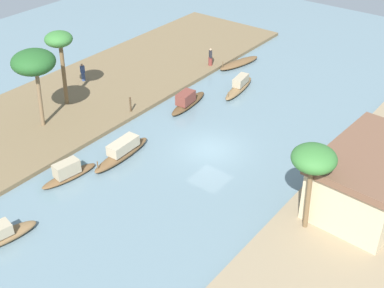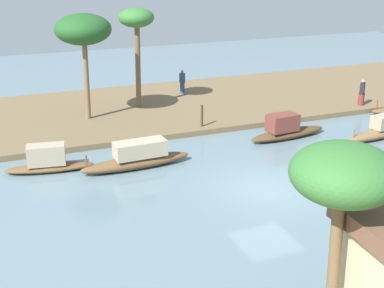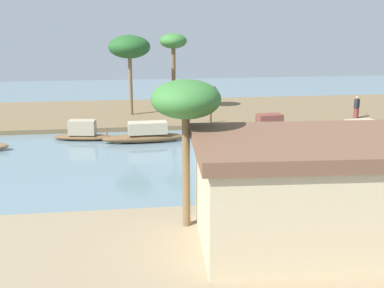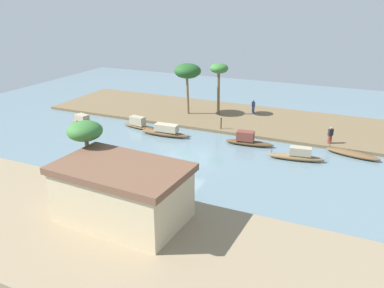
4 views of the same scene
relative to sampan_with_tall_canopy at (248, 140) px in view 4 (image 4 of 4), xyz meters
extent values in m
plane|color=slate|center=(3.92, 5.10, -0.49)|extent=(69.35, 69.35, 0.00)
cube|color=brown|center=(3.92, -7.54, -0.34)|extent=(44.07, 11.03, 0.30)
cube|color=#937F60|center=(3.92, 17.75, -0.34)|extent=(44.07, 11.03, 0.30)
ellipsoid|color=brown|center=(-0.15, -0.02, -0.25)|extent=(4.67, 1.44, 0.48)
cube|color=brown|center=(0.25, 0.03, 0.42)|extent=(1.68, 1.08, 0.87)
ellipsoid|color=brown|center=(18.00, 1.46, -0.23)|extent=(3.83, 1.73, 0.52)
cube|color=tan|center=(18.30, 1.40, 0.35)|extent=(1.61, 1.18, 0.64)
cylinder|color=brown|center=(19.60, 1.14, 0.21)|extent=(0.07, 0.07, 0.47)
ellipsoid|color=brown|center=(8.37, 0.93, -0.22)|extent=(5.17, 1.21, 0.54)
cube|color=tan|center=(8.17, 0.92, 0.41)|extent=(2.39, 1.03, 0.71)
cylinder|color=brown|center=(10.63, 1.02, 0.24)|extent=(0.07, 0.07, 0.49)
ellipsoid|color=brown|center=(-9.20, -1.11, -0.26)|extent=(4.76, 2.09, 0.47)
cylinder|color=brown|center=(-7.22, -1.57, 0.20)|extent=(0.07, 0.07, 0.53)
ellipsoid|color=brown|center=(-4.79, 1.73, -0.24)|extent=(4.82, 1.63, 0.50)
cube|color=tan|center=(-5.10, 1.68, 0.36)|extent=(1.88, 1.02, 0.69)
cylinder|color=brown|center=(-2.72, 2.04, 0.15)|extent=(0.07, 0.07, 0.37)
ellipsoid|color=brown|center=(12.07, -0.12, -0.31)|extent=(3.99, 1.48, 0.36)
cube|color=tan|center=(12.17, -0.14, 0.31)|extent=(1.73, 1.03, 0.90)
cylinder|color=brown|center=(-7.07, -2.85, 0.20)|extent=(0.52, 0.52, 0.78)
cube|color=#232328|center=(-7.07, -2.85, 0.90)|extent=(0.51, 0.49, 0.62)
sphere|color=tan|center=(-7.07, -2.85, 1.31)|extent=(0.21, 0.21, 0.21)
cylinder|color=#33477A|center=(2.15, -9.60, 0.19)|extent=(0.42, 0.42, 0.76)
cube|color=#33477A|center=(2.15, -9.60, 0.87)|extent=(0.43, 0.37, 0.60)
sphere|color=#9E7556|center=(2.15, -9.60, 1.27)|extent=(0.21, 0.21, 0.21)
cylinder|color=#4C3823|center=(3.65, -2.65, 0.41)|extent=(0.14, 0.14, 1.20)
cylinder|color=brown|center=(5.76, -7.46, 2.28)|extent=(0.31, 0.55, 4.95)
ellipsoid|color=#387533|center=(5.76, -7.46, 5.17)|extent=(2.06, 2.06, 1.14)
cylinder|color=#7F6647|center=(9.07, -6.21, 2.02)|extent=(0.28, 0.62, 4.43)
ellipsoid|color=#235623|center=(9.07, -6.21, 4.84)|extent=(3.04, 3.04, 1.67)
cylinder|color=brown|center=(7.36, 13.93, 1.83)|extent=(0.27, 0.43, 4.05)
ellipsoid|color=#387533|center=(7.36, 13.93, 4.32)|extent=(2.36, 2.36, 1.30)
cube|color=beige|center=(3.33, 15.87, 1.37)|extent=(7.76, 5.01, 3.12)
cube|color=brown|center=(3.33, 15.87, 3.14)|extent=(8.23, 5.31, 0.42)
camera|label=1|loc=(28.22, 22.10, 19.03)|focal=48.04mm
camera|label=2|loc=(14.15, 22.20, 8.77)|focal=48.96mm
camera|label=3|loc=(9.27, 29.86, 7.02)|focal=45.44mm
camera|label=4|loc=(-8.87, 32.89, 12.66)|focal=35.70mm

